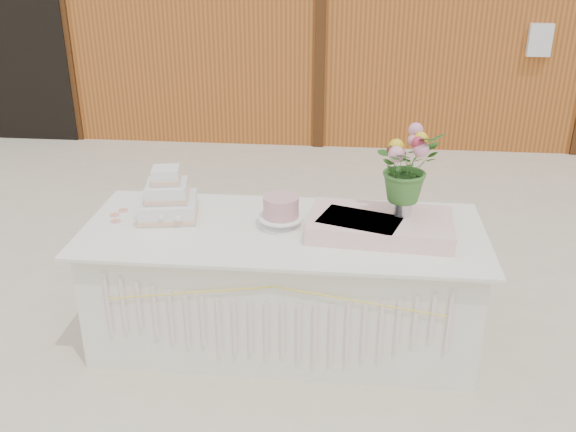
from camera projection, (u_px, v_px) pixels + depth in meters
The scene contains 8 objects.
ground at pixel (283, 336), 4.14m from camera, with size 80.00×80.00×0.00m, color beige.
cake_table at pixel (283, 285), 3.98m from camera, with size 2.40×1.00×0.77m.
wedding_cake at pixel (168, 200), 3.95m from camera, with size 0.41×0.41×0.32m.
pink_cake_stand at pixel (281, 210), 3.80m from camera, with size 0.27×0.27×0.20m.
satin_runner at pixel (381, 225), 3.75m from camera, with size 0.83×0.48×0.10m, color beige.
flower_vase at pixel (403, 203), 3.73m from camera, with size 0.10×0.10×0.14m, color silver.
bouquet at pixel (407, 158), 3.62m from camera, with size 0.37×0.32×0.42m, color #396F2C.
loose_flowers at pixel (120, 212), 4.04m from camera, with size 0.12×0.30×0.02m, color pink, non-canonical shape.
Camera 1 is at (0.37, -3.44, 2.40)m, focal length 40.00 mm.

